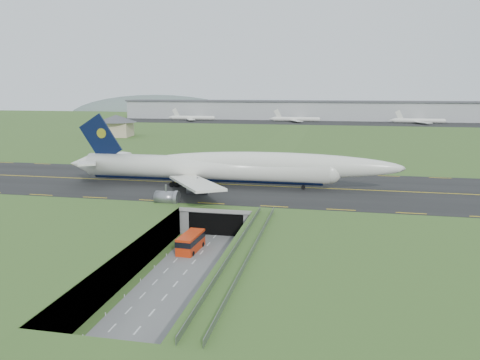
# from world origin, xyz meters

# --- Properties ---
(ground) EXTENTS (900.00, 900.00, 0.00)m
(ground) POSITION_xyz_m (0.00, 0.00, 0.00)
(ground) COLOR #395A24
(ground) RESTS_ON ground
(airfield_deck) EXTENTS (800.00, 800.00, 6.00)m
(airfield_deck) POSITION_xyz_m (0.00, 0.00, 3.00)
(airfield_deck) COLOR gray
(airfield_deck) RESTS_ON ground
(trench_road) EXTENTS (12.00, 75.00, 0.20)m
(trench_road) POSITION_xyz_m (0.00, -7.50, 0.10)
(trench_road) COLOR slate
(trench_road) RESTS_ON ground
(taxiway) EXTENTS (800.00, 44.00, 0.18)m
(taxiway) POSITION_xyz_m (0.00, 33.00, 6.09)
(taxiway) COLOR black
(taxiway) RESTS_ON airfield_deck
(tunnel_portal) EXTENTS (17.00, 22.30, 6.00)m
(tunnel_portal) POSITION_xyz_m (0.00, 16.71, 3.33)
(tunnel_portal) COLOR gray
(tunnel_portal) RESTS_ON ground
(guideway) EXTENTS (3.00, 53.00, 7.05)m
(guideway) POSITION_xyz_m (11.00, -19.11, 5.32)
(guideway) COLOR #A8A8A3
(guideway) RESTS_ON ground
(jumbo_jet) EXTENTS (87.98, 57.81, 19.12)m
(jumbo_jet) POSITION_xyz_m (-2.53, 30.39, 11.13)
(jumbo_jet) COLOR white
(jumbo_jet) RESTS_ON ground
(shuttle_tram) EXTENTS (3.65, 8.50, 3.37)m
(shuttle_tram) POSITION_xyz_m (-2.38, -2.15, 1.85)
(shuttle_tram) COLOR red
(shuttle_tram) RESTS_ON ground
(service_building) EXTENTS (24.09, 24.09, 11.55)m
(service_building) POSITION_xyz_m (-88.96, 144.33, 12.84)
(service_building) COLOR #C9B191
(service_building) RESTS_ON ground
(cargo_terminal) EXTENTS (320.00, 67.00, 15.60)m
(cargo_terminal) POSITION_xyz_m (-0.03, 299.41, 13.96)
(cargo_terminal) COLOR #B2B2B2
(cargo_terminal) RESTS_ON ground
(distant_hills) EXTENTS (700.00, 91.00, 60.00)m
(distant_hills) POSITION_xyz_m (64.38, 430.00, -4.00)
(distant_hills) COLOR slate
(distant_hills) RESTS_ON ground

